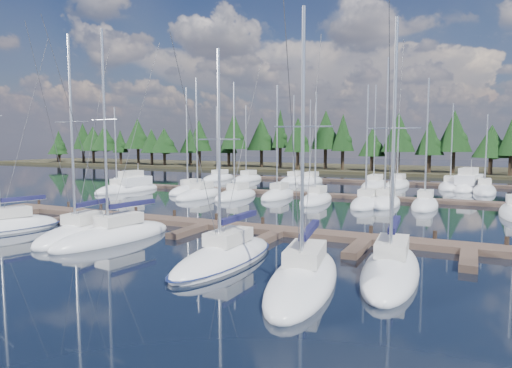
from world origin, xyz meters
The scene contains 14 objects.
ground centered at (0.00, 30.00, 0.00)m, with size 260.00×260.00×0.00m, color black.
far_shore centered at (0.00, 90.00, 0.30)m, with size 220.00×30.00×0.60m, color #322D1B.
main_dock centered at (0.00, 17.36, 0.20)m, with size 44.00×6.13×0.90m.
back_docks centered at (0.00, 49.58, 0.20)m, with size 50.00×21.80×0.40m.
front_sailboat_1 centered at (-12.68, 10.31, 0.29)m, with size 5.29×8.42×15.07m.
front_sailboat_2 centered at (-5.74, 10.68, 0.29)m, with size 3.84×8.28×14.16m.
front_sailboat_3 centered at (-3.25, 11.25, 0.29)m, with size 4.00×9.66×14.37m.
front_sailboat_4 centered at (6.09, 9.55, 0.27)m, with size 3.13×9.60×12.06m.
front_sailboat_5 centered at (11.23, 7.80, 0.28)m, with size 4.49×10.33×13.04m.
front_sailboat_6 centered at (14.59, 11.03, 0.28)m, with size 3.44×9.96×12.98m.
back_sailboat_rows centered at (-0.02, 45.51, 0.26)m, with size 47.19×33.34×15.57m.
motor_yacht_left centered at (-22.40, 35.46, 0.48)m, with size 3.46×8.89×4.36m.
motor_yacht_right centered at (17.50, 55.81, 0.53)m, with size 5.22×10.22×4.89m.
tree_line centered at (-2.47, 80.27, 7.24)m, with size 186.81×11.90×12.95m.
Camera 1 is at (18.06, -11.48, 6.57)m, focal length 32.00 mm.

